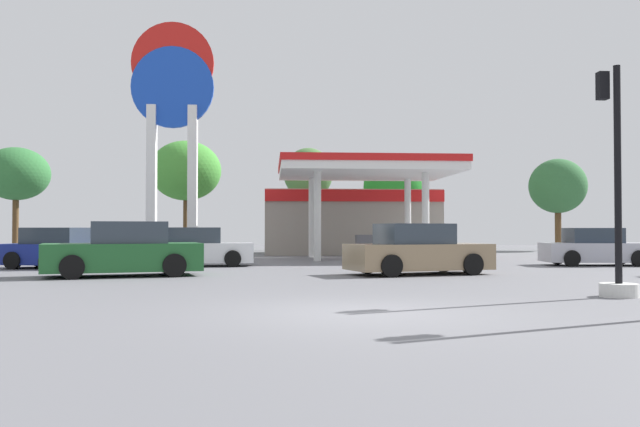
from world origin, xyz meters
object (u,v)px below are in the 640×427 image
Objects in this scene: tree_0 at (16,174)px; tree_2 at (308,174)px; tree_3 at (394,187)px; car_1 at (124,251)px; tree_4 at (558,186)px; car_4 at (197,249)px; tree_1 at (186,171)px; car_2 at (418,251)px; traffic_signal_0 at (616,228)px; station_pole_sign at (172,111)px; car_3 at (58,250)px; car_5 at (596,248)px.

tree_0 is 17.83m from tree_2.
car_1 is at bearing -117.27° from tree_3.
tree_2 is 1.13× the size of tree_4.
car_4 is 0.61× the size of tree_1.
tree_1 reaches higher than tree_2.
car_2 is 0.98× the size of traffic_signal_0.
tree_0 is 10.10m from tree_1.
tree_0 is at bearing 132.00° from car_2.
tree_2 is 15.87m from tree_4.
car_4 is 17.94m from tree_1.
traffic_signal_0 is at bearing -52.29° from tree_0.
station_pole_sign reaches higher than tree_0.
car_4 is 0.71× the size of tree_4.
tree_0 is (-7.99, 17.95, 4.03)m from car_3.
tree_2 reaches higher than tree_0.
tree_1 is (-17.43, 17.79, 4.33)m from car_5.
tree_1 is at bearing -171.49° from tree_2.
station_pole_sign is 18.44m from car_5.
car_1 is 22.77m from tree_1.
tree_1 is at bearing 1.70° from tree_0.
traffic_signal_0 reaches higher than car_2.
car_4 reaches higher than car_3.
tree_2 is at bearing 74.42° from car_4.
car_1 is 0.72× the size of tree_2.
tree_1 is 1.18× the size of tree_4.
tree_3 is (12.42, 13.73, -2.45)m from station_pole_sign.
tree_0 is at bearing -175.38° from tree_3.
tree_2 is at bearing 63.25° from car_3.
tree_0 is 1.00× the size of tree_3.
car_3 is at bearing -116.25° from station_pole_sign.
car_4 is at bearing 12.43° from car_3.
tree_0 is (-11.00, 11.84, -1.89)m from station_pole_sign.
car_5 is 25.28m from tree_1.
tree_0 is 0.92× the size of tree_1.
car_5 is 12.53m from traffic_signal_0.
traffic_signal_0 reaches higher than car_1.
tree_2 is at bearing 8.51° from tree_1.
traffic_signal_0 reaches higher than car_3.
car_1 is at bearing -105.89° from tree_2.
tree_4 is at bearing 68.53° from traffic_signal_0.
station_pole_sign is 2.60× the size of car_5.
station_pole_sign is at bearing -132.14° from tree_3.
station_pole_sign reaches higher than tree_4.
tree_4 is (10.07, -2.35, -0.05)m from tree_3.
traffic_signal_0 is 30.86m from tree_2.
traffic_signal_0 is 0.81× the size of tree_4.
traffic_signal_0 is 0.69× the size of tree_1.
traffic_signal_0 is (2.56, -6.92, 0.69)m from car_2.
tree_4 reaches higher than car_5.
tree_4 is (25.51, 17.50, 3.42)m from car_3.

